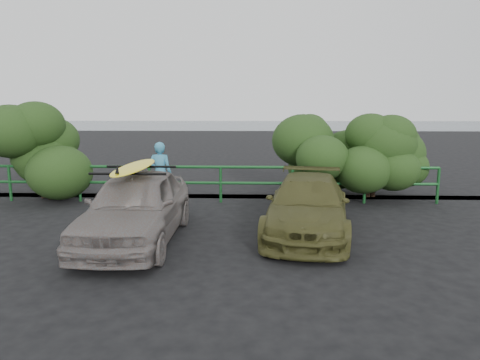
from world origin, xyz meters
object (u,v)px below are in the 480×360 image
at_px(guardrail, 185,184).
at_px(olive_vehicle, 308,205).
at_px(sedan, 136,206).
at_px(surfboard, 135,167).
at_px(man, 160,173).

xyz_separation_m(guardrail, olive_vehicle, (3.07, -2.86, 0.08)).
height_order(sedan, olive_vehicle, sedan).
bearing_deg(guardrail, surfboard, -96.65).
height_order(olive_vehicle, man, man).
bearing_deg(sedan, guardrail, 83.91).
bearing_deg(man, sedan, 96.27).
distance_m(guardrail, olive_vehicle, 4.19).
relative_size(sedan, olive_vehicle, 1.01).
bearing_deg(guardrail, sedan, -96.65).
xyz_separation_m(olive_vehicle, surfboard, (-3.48, -0.66, 0.90)).
bearing_deg(man, olive_vehicle, 146.84).
height_order(guardrail, surfboard, surfboard).
bearing_deg(guardrail, olive_vehicle, -43.00).
relative_size(guardrail, surfboard, 5.58).
bearing_deg(olive_vehicle, surfboard, -159.77).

